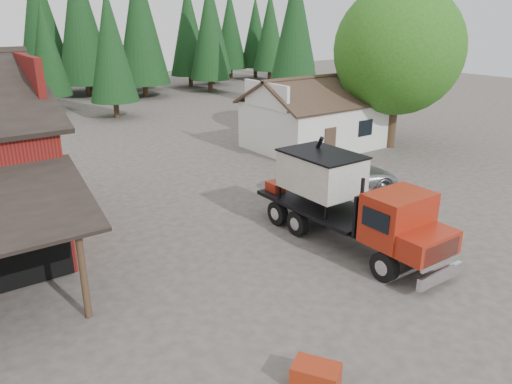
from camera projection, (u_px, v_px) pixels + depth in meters
ground at (284, 289)px, 16.02m from camera, size 120.00×120.00×0.00m
farmhouse at (315, 122)px, 32.53m from camera, size 8.60×6.42×4.65m
deciduous_tree at (399, 55)px, 30.99m from camera, size 8.00×8.00×10.20m
conifer_backdrop at (11, 105)px, 48.09m from camera, size 76.00×16.00×16.00m
near_pine_b at (110, 45)px, 40.23m from camera, size 3.96×3.96×10.40m
near_pine_c at (295, 30)px, 45.63m from camera, size 4.84×4.84×12.40m
feed_truck at (347, 200)px, 18.60m from camera, size 2.49×8.44×3.80m
silver_car at (341, 177)px, 24.38m from camera, size 6.30×4.07×1.61m
equip_box at (316, 376)px, 11.73m from camera, size 1.18×1.30×0.60m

